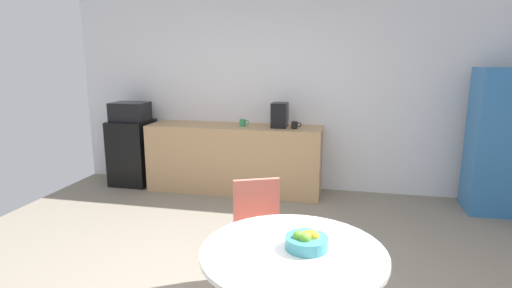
{
  "coord_description": "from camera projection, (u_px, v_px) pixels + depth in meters",
  "views": [
    {
      "loc": [
        0.78,
        -2.43,
        1.77
      ],
      "look_at": [
        -0.04,
        1.34,
        0.95
      ],
      "focal_mm": 28.07,
      "sensor_mm": 36.0,
      "label": 1
    }
  ],
  "objects": [
    {
      "name": "coffee_maker",
      "position": [
        280.0,
        115.0,
        5.17
      ],
      "size": [
        0.2,
        0.24,
        0.32
      ],
      "primitive_type": "cube",
      "color": "black",
      "rests_on": "counter_block"
    },
    {
      "name": "chair_coral",
      "position": [
        259.0,
        220.0,
        3.17
      ],
      "size": [
        0.55,
        0.55,
        0.83
      ],
      "color": "silver",
      "rests_on": "ground_plane"
    },
    {
      "name": "microwave",
      "position": [
        130.0,
        112.0,
        5.62
      ],
      "size": [
        0.48,
        0.38,
        0.26
      ],
      "primitive_type": "cube",
      "color": "black",
      "rests_on": "mini_fridge"
    },
    {
      "name": "mini_fridge",
      "position": [
        133.0,
        152.0,
        5.74
      ],
      "size": [
        0.54,
        0.54,
        0.92
      ],
      "primitive_type": "cube",
      "color": "black",
      "rests_on": "ground_plane"
    },
    {
      "name": "mug_white",
      "position": [
        295.0,
        125.0,
        5.08
      ],
      "size": [
        0.13,
        0.08,
        0.09
      ],
      "color": "black",
      "rests_on": "counter_block"
    },
    {
      "name": "counter_block",
      "position": [
        234.0,
        158.0,
        5.43
      ],
      "size": [
        2.33,
        0.6,
        0.9
      ],
      "primitive_type": "cube",
      "color": "tan",
      "rests_on": "ground_plane"
    },
    {
      "name": "mug_green",
      "position": [
        243.0,
        123.0,
        5.26
      ],
      "size": [
        0.13,
        0.08,
        0.09
      ],
      "color": "#338C59",
      "rests_on": "counter_block"
    },
    {
      "name": "locker_cabinet",
      "position": [
        499.0,
        142.0,
        4.59
      ],
      "size": [
        0.6,
        0.5,
        1.68
      ],
      "primitive_type": "cube",
      "color": "#3372B2",
      "rests_on": "ground_plane"
    },
    {
      "name": "wall_back",
      "position": [
        285.0,
        94.0,
        5.45
      ],
      "size": [
        6.0,
        0.1,
        2.6
      ],
      "primitive_type": "cube",
      "color": "silver",
      "rests_on": "ground_plane"
    },
    {
      "name": "fruit_bowl",
      "position": [
        306.0,
        241.0,
        2.23
      ],
      "size": [
        0.24,
        0.24,
        0.11
      ],
      "color": "teal",
      "rests_on": "round_table"
    },
    {
      "name": "round_table",
      "position": [
        293.0,
        273.0,
        2.26
      ],
      "size": [
        1.04,
        1.04,
        0.73
      ],
      "color": "silver",
      "rests_on": "ground_plane"
    }
  ]
}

